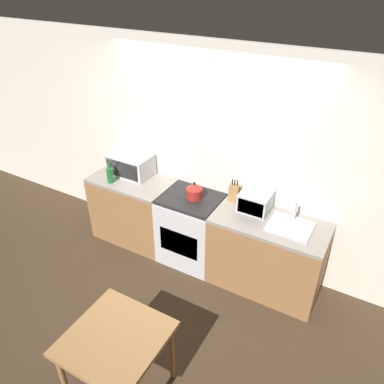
{
  "coord_description": "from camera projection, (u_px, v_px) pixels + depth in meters",
  "views": [
    {
      "loc": [
        1.71,
        -2.58,
        3.26
      ],
      "look_at": [
        -0.03,
        0.51,
        1.05
      ],
      "focal_mm": 35.0,
      "sensor_mm": 36.0,
      "label": 1
    }
  ],
  "objects": [
    {
      "name": "kettle",
      "position": [
        194.0,
        191.0,
        4.31
      ],
      "size": [
        0.19,
        0.19,
        0.21
      ],
      "color": "maroon",
      "rests_on": "stove_range"
    },
    {
      "name": "wall_back",
      "position": [
        213.0,
        157.0,
        4.36
      ],
      "size": [
        10.0,
        0.06,
        2.6
      ],
      "color": "silver",
      "rests_on": "ground_plane"
    },
    {
      "name": "counter_right_run",
      "position": [
        266.0,
        254.0,
        4.19
      ],
      "size": [
        1.23,
        0.62,
        0.9
      ],
      "color": "olive",
      "rests_on": "ground_plane"
    },
    {
      "name": "bottle",
      "position": [
        110.0,
        175.0,
        4.61
      ],
      "size": [
        0.08,
        0.08,
        0.27
      ],
      "color": "#1E662D",
      "rests_on": "counter_left_run"
    },
    {
      "name": "dining_table",
      "position": [
        116.0,
        345.0,
        3.0
      ],
      "size": [
        0.75,
        0.77,
        0.73
      ],
      "color": "#9E7042",
      "rests_on": "ground_plane"
    },
    {
      "name": "ground_plane",
      "position": [
        173.0,
        289.0,
        4.35
      ],
      "size": [
        16.0,
        16.0,
        0.0
      ],
      "primitive_type": "plane",
      "color": "#3D2D1E"
    },
    {
      "name": "stove_range",
      "position": [
        191.0,
        229.0,
        4.59
      ],
      "size": [
        0.7,
        0.62,
        0.9
      ],
      "color": "silver",
      "rests_on": "ground_plane"
    },
    {
      "name": "microwave",
      "position": [
        130.0,
        164.0,
        4.76
      ],
      "size": [
        0.55,
        0.35,
        0.27
      ],
      "color": "silver",
      "rests_on": "counter_left_run"
    },
    {
      "name": "toaster_oven",
      "position": [
        255.0,
        201.0,
        4.09
      ],
      "size": [
        0.33,
        0.31,
        0.22
      ],
      "color": "#ADAFB5",
      "rests_on": "counter_right_run"
    },
    {
      "name": "sink_basin",
      "position": [
        290.0,
        226.0,
        3.86
      ],
      "size": [
        0.45,
        0.39,
        0.24
      ],
      "color": "#ADAFB5",
      "rests_on": "counter_right_run"
    },
    {
      "name": "counter_left_run",
      "position": [
        134.0,
        209.0,
        4.96
      ],
      "size": [
        1.04,
        0.62,
        0.9
      ],
      "color": "olive",
      "rests_on": "ground_plane"
    },
    {
      "name": "knife_block",
      "position": [
        234.0,
        193.0,
        4.23
      ],
      "size": [
        0.12,
        0.06,
        0.28
      ],
      "color": "#9E7042",
      "rests_on": "counter_right_run"
    }
  ]
}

